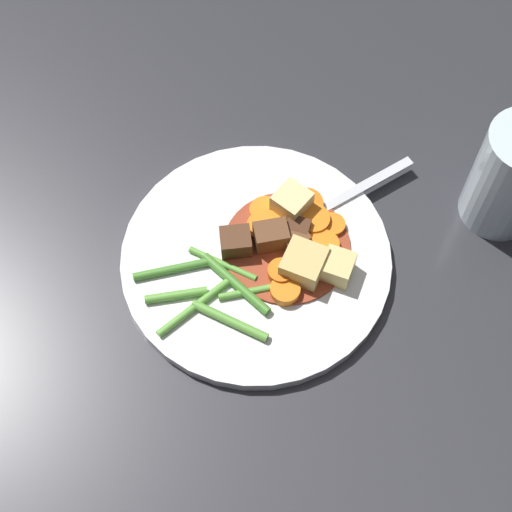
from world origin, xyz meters
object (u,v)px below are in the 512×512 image
object	(u,v)px
carrot_slice_3	(306,205)
meat_chunk_3	(271,237)
carrot_slice_7	(332,225)
potato_chunk_0	(338,267)
potato_chunk_1	(304,264)
meat_chunk_1	(297,244)
potato_chunk_2	(292,204)
water_glass	(512,177)
carrot_slice_4	(265,228)
dinner_plate	(256,259)
carrot_slice_6	(265,211)
carrot_slice_0	(285,290)
carrot_slice_5	(323,246)
carrot_slice_2	(281,273)
meat_chunk_2	(298,229)
carrot_slice_1	(313,221)
fork	(335,202)
meat_chunk_0	(236,242)

from	to	relation	value
carrot_slice_3	meat_chunk_3	distance (m)	0.05
carrot_slice_7	potato_chunk_0	bearing A→B (deg)	-105.44
potato_chunk_1	meat_chunk_1	bearing A→B (deg)	86.25
potato_chunk_2	water_glass	size ratio (longest dim) A/B	0.27
meat_chunk_3	carrot_slice_4	bearing A→B (deg)	93.91
carrot_slice_4	water_glass	xyz separation A→B (m)	(0.23, -0.04, 0.04)
dinner_plate	carrot_slice_6	xyz separation A→B (m)	(0.02, 0.04, 0.01)
carrot_slice_7	meat_chunk_1	size ratio (longest dim) A/B	1.01
water_glass	carrot_slice_0	bearing A→B (deg)	-172.46
carrot_slice_5	water_glass	bearing A→B (deg)	-0.83
carrot_slice_3	carrot_slice_2	bearing A→B (deg)	-126.51
carrot_slice_3	meat_chunk_2	size ratio (longest dim) A/B	1.48
potato_chunk_1	meat_chunk_2	distance (m)	0.04
carrot_slice_5	water_glass	xyz separation A→B (m)	(0.19, -0.00, 0.04)
potato_chunk_1	meat_chunk_1	size ratio (longest dim) A/B	1.54
carrot_slice_0	meat_chunk_1	size ratio (longest dim) A/B	1.15
carrot_slice_0	dinner_plate	bearing A→B (deg)	107.08
dinner_plate	water_glass	xyz separation A→B (m)	(0.25, -0.01, 0.05)
potato_chunk_2	carrot_slice_2	bearing A→B (deg)	-116.55
carrot_slice_2	meat_chunk_3	bearing A→B (deg)	86.67
carrot_slice_2	carrot_slice_5	bearing A→B (deg)	18.32
carrot_slice_6	meat_chunk_2	distance (m)	0.04
carrot_slice_0	potato_chunk_2	xyz separation A→B (m)	(0.03, 0.08, 0.01)
water_glass	carrot_slice_1	bearing A→B (deg)	170.37
carrot_slice_1	carrot_slice_6	size ratio (longest dim) A/B	1.06
carrot_slice_0	potato_chunk_1	distance (m)	0.03
meat_chunk_2	carrot_slice_3	bearing A→B (deg)	55.23
carrot_slice_4	potato_chunk_0	world-z (taller)	potato_chunk_0
carrot_slice_2	fork	distance (m)	0.10
meat_chunk_1	carrot_slice_4	bearing A→B (deg)	128.09
carrot_slice_1	meat_chunk_0	distance (m)	0.08
meat_chunk_0	fork	bearing A→B (deg)	10.34
carrot_slice_1	meat_chunk_0	bearing A→B (deg)	-177.59
dinner_plate	potato_chunk_2	bearing A→B (deg)	37.35
carrot_slice_0	carrot_slice_3	size ratio (longest dim) A/B	0.84
meat_chunk_3	meat_chunk_2	bearing A→B (deg)	4.32
meat_chunk_0	fork	distance (m)	0.11
carrot_slice_7	meat_chunk_3	size ratio (longest dim) A/B	0.77
carrot_slice_0	carrot_slice_1	xyz separation A→B (m)	(0.05, 0.06, 0.00)
carrot_slice_4	carrot_slice_6	bearing A→B (deg)	72.68
carrot_slice_6	potato_chunk_2	world-z (taller)	potato_chunk_2
carrot_slice_5	carrot_slice_7	xyz separation A→B (m)	(0.02, 0.02, -0.00)
dinner_plate	carrot_slice_0	distance (m)	0.05
carrot_slice_3	carrot_slice_5	bearing A→B (deg)	-89.76
carrot_slice_6	meat_chunk_0	xyz separation A→B (m)	(-0.04, -0.03, 0.01)
carrot_slice_6	meat_chunk_0	distance (m)	0.05
dinner_plate	meat_chunk_1	size ratio (longest dim) A/B	10.60
water_glass	fork	bearing A→B (deg)	162.91
meat_chunk_0	water_glass	size ratio (longest dim) A/B	0.25
carrot_slice_0	potato_chunk_0	xyz separation A→B (m)	(0.05, 0.01, 0.01)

